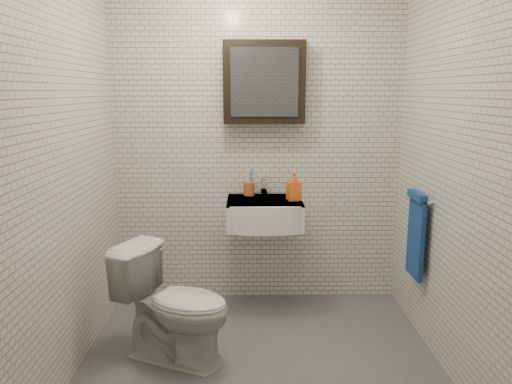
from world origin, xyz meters
The scene contains 9 objects.
ground centered at (0.00, 0.00, 0.01)m, with size 2.20×2.00×0.01m, color #494C51.
room_shell centered at (0.00, 0.00, 1.47)m, with size 2.22×2.02×2.51m.
washbasin centered at (0.05, 0.73, 0.76)m, with size 0.55×0.50×0.20m.
faucet centered at (0.05, 0.93, 0.92)m, with size 0.06×0.20×0.15m.
mirror_cabinet centered at (0.05, 0.93, 1.70)m, with size 0.60×0.15×0.60m.
towel_rail centered at (1.04, 0.35, 0.72)m, with size 0.09×0.30×0.58m.
toothbrush_cup centered at (-0.06, 0.94, 0.91)m, with size 0.10×0.10×0.23m.
soap_bottle centered at (0.27, 0.76, 0.95)m, with size 0.09×0.09×0.20m, color orange.
toilet centered at (-0.52, 0.03, 0.36)m, with size 0.40×0.70×0.72m, color silver.
Camera 1 is at (-0.07, -2.82, 1.64)m, focal length 35.00 mm.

